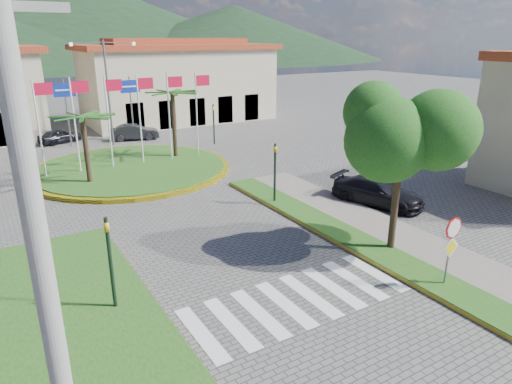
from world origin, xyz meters
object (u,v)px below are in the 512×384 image
stop_sign (451,241)px  car_side_right (378,192)px  white_van (9,135)px  car_dark_b (134,132)px  deciduous_tree (403,124)px  roundabout_island (131,168)px  utility_pole (49,309)px  car_dark_a (60,136)px

stop_sign → car_side_right: size_ratio=0.56×
white_van → car_dark_b: (9.06, -4.25, 0.04)m
stop_sign → deciduous_tree: size_ratio=0.39×
roundabout_island → utility_pole: size_ratio=1.41×
stop_sign → utility_pole: (-12.40, -1.96, 2.71)m
deciduous_tree → car_side_right: bearing=50.1°
roundabout_island → utility_pole: (-7.50, -22.00, 4.33)m
white_van → car_side_right: 30.06m
utility_pole → car_side_right: size_ratio=1.90×
roundabout_island → utility_pole: bearing=-108.8°
car_side_right → deciduous_tree: bearing=-151.1°
car_dark_b → roundabout_island: bearing=176.2°
stop_sign → utility_pole: 12.84m
deciduous_tree → car_dark_a: bearing=106.0°
roundabout_island → car_side_right: (8.98, -12.83, 0.51)m
car_dark_b → car_side_right: (5.93, -21.81, 0.03)m
deciduous_tree → utility_pole: bearing=-159.0°
stop_sign → car_side_right: stop_sign is taller
roundabout_island → deciduous_tree: (5.50, -17.00, 5.00)m
stop_sign → car_dark_a: (-7.40, 31.00, -1.22)m
utility_pole → car_dark_b: size_ratio=2.27×
deciduous_tree → car_dark_b: 26.48m
car_dark_a → car_dark_b: (5.55, -1.98, 0.08)m
car_side_right → white_van: bearing=98.7°
roundabout_island → car_dark_a: 11.25m
deciduous_tree → white_van: 32.66m
white_van → car_side_right: size_ratio=0.93×
stop_sign → car_dark_a: 31.90m
utility_pole → car_dark_b: (10.56, 30.98, -3.85)m
car_side_right → car_dark_a: bearing=94.6°
stop_sign → deciduous_tree: deciduous_tree is taller
car_dark_b → car_dark_a: bearing=85.3°
deciduous_tree → utility_pole: (-13.00, -5.00, -0.68)m
roundabout_island → white_van: roundabout_island is taller
utility_pole → white_van: bearing=87.6°
car_dark_a → car_side_right: bearing=-173.2°
white_van → car_dark_a: bearing=-140.6°
stop_sign → white_van: size_ratio=0.60×
car_dark_a → car_side_right: size_ratio=0.71×
roundabout_island → car_side_right: bearing=-55.0°
utility_pole → white_van: utility_pole is taller
roundabout_island → car_dark_b: 9.50m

